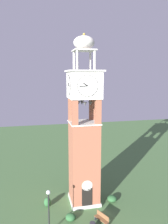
# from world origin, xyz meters

# --- Properties ---
(ground) EXTENTS (80.00, 80.00, 0.00)m
(ground) POSITION_xyz_m (0.00, 0.00, 0.00)
(ground) COLOR #476B3D
(clock_tower) EXTENTS (3.49, 3.49, 17.76)m
(clock_tower) POSITION_xyz_m (-0.00, -0.00, 7.32)
(clock_tower) COLOR #93543D
(clock_tower) RESTS_ON ground
(park_bench) EXTENTS (1.08, 1.63, 0.95)m
(park_bench) POSITION_xyz_m (0.80, -4.01, 0.48)
(park_bench) COLOR brown
(park_bench) RESTS_ON ground
(lamp_post) EXTENTS (0.36, 0.36, 4.01)m
(lamp_post) POSITION_xyz_m (-4.08, -4.25, 2.77)
(lamp_post) COLOR black
(lamp_post) RESTS_ON ground
(shrub_near_entry) EXTENTS (0.72, 0.72, 0.99)m
(shrub_near_entry) POSITION_xyz_m (-3.99, -0.15, 0.50)
(shrub_near_entry) COLOR #28562D
(shrub_near_entry) RESTS_ON ground
(shrub_left_of_tower) EXTENTS (0.97, 0.97, 0.68)m
(shrub_left_of_tower) POSITION_xyz_m (-1.98, -2.96, 0.34)
(shrub_left_of_tower) COLOR #28562D
(shrub_left_of_tower) RESTS_ON ground
(shrub_behind_bench) EXTENTS (1.03, 1.03, 0.68)m
(shrub_behind_bench) POSITION_xyz_m (2.97, -0.77, 0.34)
(shrub_behind_bench) COLOR #28562D
(shrub_behind_bench) RESTS_ON ground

